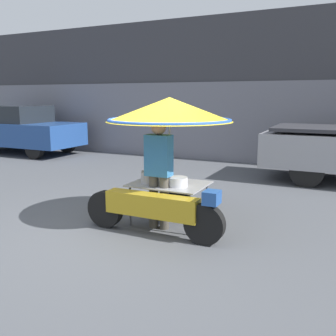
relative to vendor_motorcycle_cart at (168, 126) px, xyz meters
The scene contains 5 objects.
ground_plane 1.71m from the vendor_motorcycle_cart, 126.11° to the right, with size 36.00×36.00×0.00m, color #4C4F54.
shopfront_building 7.05m from the vendor_motorcycle_cart, 93.67° to the left, with size 28.00×2.06×4.33m.
vendor_motorcycle_cart is the anchor object (origin of this frame).
vendor_person 0.65m from the vendor_motorcycle_cart, 101.51° to the right, with size 0.38×0.22×1.64m.
parked_car 9.10m from the vendor_motorcycle_cart, 150.16° to the left, with size 4.28×1.82×1.65m.
Camera 1 is at (2.87, -4.43, 1.97)m, focal length 40.00 mm.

